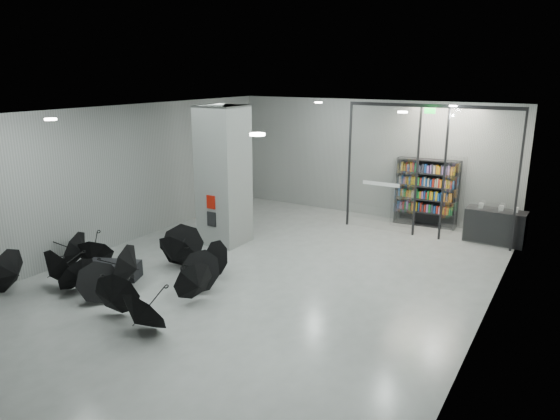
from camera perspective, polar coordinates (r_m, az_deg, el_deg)
The scene contains 10 objects.
room at distance 11.60m, azimuth -2.56°, elevation 5.02°, with size 14.00×14.02×4.01m.
column at distance 14.78m, azimuth -6.34°, elevation 3.84°, with size 1.20×1.20×4.00m, color slate.
fire_cabinet at distance 14.45m, azimuth -7.75°, elevation 0.88°, with size 0.28×0.04×0.38m, color #A50A07.
info_panel at distance 14.58m, azimuth -7.68°, elevation -1.02°, with size 0.30×0.03×0.42m, color black.
exit_sign at distance 15.35m, azimuth 16.44°, elevation 10.60°, with size 0.30×0.06×0.15m, color #0CE533.
glass_partition at distance 15.75m, azimuth 16.16°, elevation 4.70°, with size 5.06×0.08×4.00m.
bench at distance 13.19m, azimuth -18.13°, elevation -6.40°, with size 1.27×0.54×0.41m, color black.
bookshelf at distance 17.22m, azimuth 16.08°, elevation 1.88°, with size 1.99×0.40×2.19m, color black, non-canonical shape.
shop_counter at distance 16.26m, azimuth 22.94°, elevation -1.69°, with size 1.67×0.67×1.00m, color black.
umbrella_cluster at distance 12.48m, azimuth -16.88°, elevation -7.03°, with size 5.05×4.83×1.28m.
Camera 1 is at (6.31, -9.51, 4.89)m, focal length 32.65 mm.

